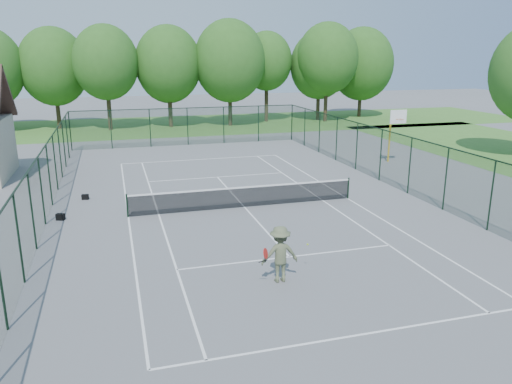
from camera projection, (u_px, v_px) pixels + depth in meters
ground at (245, 207)px, 24.19m from camera, size 140.00×140.00×0.00m
grass_far at (171, 125)px, 51.96m from camera, size 80.00×16.00×0.01m
court_lines at (245, 207)px, 24.19m from camera, size 11.05×23.85×0.01m
tennis_net at (244, 196)px, 24.03m from camera, size 11.08×0.08×1.10m
fence_enclosure at (244, 176)px, 23.77m from camera, size 18.05×36.05×3.02m
tree_line_far at (168, 66)px, 50.36m from camera, size 39.40×6.40×9.70m
basketball_goal at (394, 125)px, 33.33m from camera, size 1.20×1.43×3.65m
sports_bag_a at (60, 217)px, 22.29m from camera, size 0.42×0.33×0.29m
sports_bag_b at (85, 197)px, 25.45m from camera, size 0.36×0.25×0.26m
tennis_player at (280, 254)px, 16.09m from camera, size 2.00×0.95×1.88m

